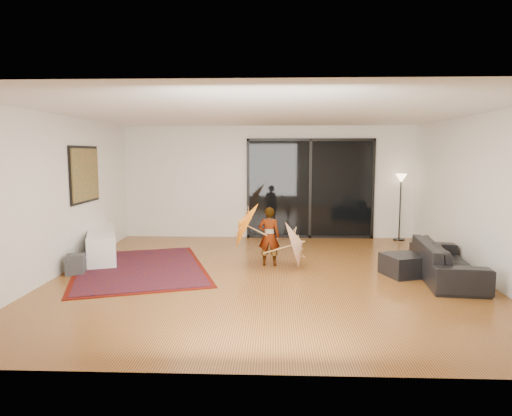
# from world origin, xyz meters

# --- Properties ---
(floor) EXTENTS (7.00, 7.00, 0.00)m
(floor) POSITION_xyz_m (0.00, 0.00, 0.00)
(floor) COLOR #A0612B
(floor) RESTS_ON ground
(ceiling) EXTENTS (7.00, 7.00, 0.00)m
(ceiling) POSITION_xyz_m (0.00, 0.00, 2.70)
(ceiling) COLOR white
(ceiling) RESTS_ON wall_back
(wall_back) EXTENTS (7.00, 0.00, 7.00)m
(wall_back) POSITION_xyz_m (0.00, 3.50, 1.35)
(wall_back) COLOR silver
(wall_back) RESTS_ON floor
(wall_front) EXTENTS (7.00, 0.00, 7.00)m
(wall_front) POSITION_xyz_m (0.00, -3.50, 1.35)
(wall_front) COLOR silver
(wall_front) RESTS_ON floor
(wall_left) EXTENTS (0.00, 7.00, 7.00)m
(wall_left) POSITION_xyz_m (-3.50, 0.00, 1.35)
(wall_left) COLOR silver
(wall_left) RESTS_ON floor
(wall_right) EXTENTS (0.00, 7.00, 7.00)m
(wall_right) POSITION_xyz_m (3.50, 0.00, 1.35)
(wall_right) COLOR silver
(wall_right) RESTS_ON floor
(sliding_door) EXTENTS (3.06, 0.07, 2.40)m
(sliding_door) POSITION_xyz_m (1.00, 3.47, 1.20)
(sliding_door) COLOR black
(sliding_door) RESTS_ON wall_back
(painting) EXTENTS (0.04, 1.28, 1.08)m
(painting) POSITION_xyz_m (-3.46, 1.00, 1.65)
(painting) COLOR black
(painting) RESTS_ON wall_left
(media_console) EXTENTS (1.16, 2.05, 0.55)m
(media_console) POSITION_xyz_m (-3.25, 1.15, 0.28)
(media_console) COLOR white
(media_console) RESTS_ON floor
(speaker) EXTENTS (0.36, 0.36, 0.34)m
(speaker) POSITION_xyz_m (-3.25, -0.07, 0.17)
(speaker) COLOR #424244
(speaker) RESTS_ON floor
(persian_rug) EXTENTS (3.08, 3.65, 0.02)m
(persian_rug) POSITION_xyz_m (-2.27, 0.34, 0.01)
(persian_rug) COLOR #520E07
(persian_rug) RESTS_ON floor
(sofa) EXTENTS (1.03, 2.14, 0.60)m
(sofa) POSITION_xyz_m (2.95, -0.13, 0.30)
(sofa) COLOR black
(sofa) RESTS_ON floor
(ottoman) EXTENTS (0.79, 0.79, 0.36)m
(ottoman) POSITION_xyz_m (2.32, 0.07, 0.18)
(ottoman) COLOR black
(ottoman) RESTS_ON floor
(floor_lamp) EXTENTS (0.27, 0.27, 1.57)m
(floor_lamp) POSITION_xyz_m (3.10, 3.25, 1.24)
(floor_lamp) COLOR black
(floor_lamp) RESTS_ON floor
(child) EXTENTS (0.41, 0.28, 1.08)m
(child) POSITION_xyz_m (0.04, 0.68, 0.54)
(child) COLOR #999999
(child) RESTS_ON floor
(parasol_orange) EXTENTS (0.56, 0.90, 0.90)m
(parasol_orange) POSITION_xyz_m (-0.51, 0.63, 0.73)
(parasol_orange) COLOR orange
(parasol_orange) RESTS_ON child
(parasol_white) EXTENTS (0.53, 0.87, 0.90)m
(parasol_white) POSITION_xyz_m (0.64, 0.53, 0.50)
(parasol_white) COLOR silver
(parasol_white) RESTS_ON floor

